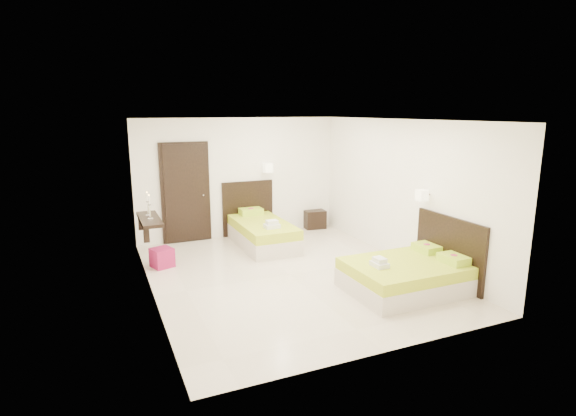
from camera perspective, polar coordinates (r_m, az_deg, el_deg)
name	(u,v)px	position (r m, az deg, el deg)	size (l,w,h in m)	color
floor	(290,275)	(7.76, 0.21, -8.46)	(5.50, 5.50, 0.00)	beige
bed_single	(261,231)	(9.37, -3.40, -2.93)	(1.17, 1.95, 1.61)	beige
bed_double	(409,273)	(7.31, 15.11, -8.03)	(1.76, 1.50, 1.45)	beige
nightstand	(314,219)	(10.74, 3.32, -1.38)	(0.48, 0.43, 0.43)	black
ottoman	(162,258)	(8.39, -15.70, -6.08)	(0.34, 0.34, 0.34)	maroon
door	(186,193)	(9.65, -12.86, 1.84)	(1.02, 0.15, 2.14)	black
console_shelf	(149,220)	(8.51, -17.24, -1.41)	(0.35, 1.20, 0.78)	black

